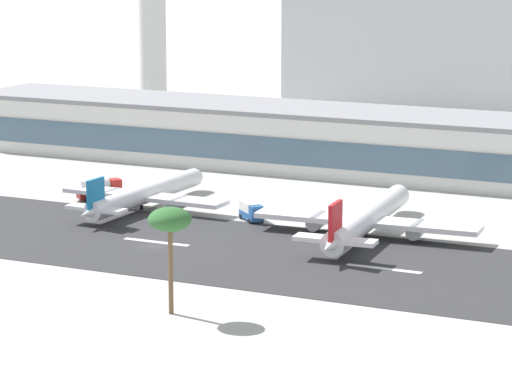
% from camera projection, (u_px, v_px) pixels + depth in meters
% --- Properties ---
extents(ground_plane, '(1400.00, 1400.00, 0.00)m').
position_uv_depth(ground_plane, '(153.00, 246.00, 205.66)').
color(ground_plane, '#A8A8A3').
extents(runway_strip, '(800.00, 39.05, 0.08)m').
position_uv_depth(runway_strip, '(160.00, 243.00, 207.94)').
color(runway_strip, '#2D2D30').
rests_on(runway_strip, ground_plane).
extents(runway_centreline_dash_4, '(12.00, 1.20, 0.01)m').
position_uv_depth(runway_centreline_dash_4, '(156.00, 242.00, 208.24)').
color(runway_centreline_dash_4, white).
rests_on(runway_centreline_dash_4, runway_strip).
extents(runway_centreline_dash_5, '(12.00, 1.20, 0.01)m').
position_uv_depth(runway_centreline_dash_5, '(384.00, 269.00, 191.92)').
color(runway_centreline_dash_5, white).
rests_on(runway_centreline_dash_5, runway_strip).
extents(terminal_building, '(182.64, 23.74, 13.22)m').
position_uv_depth(terminal_building, '(357.00, 141.00, 267.20)').
color(terminal_building, silver).
rests_on(terminal_building, ground_plane).
extents(control_tower, '(13.24, 13.24, 47.11)m').
position_uv_depth(control_tower, '(152.00, 24.00, 314.32)').
color(control_tower, silver).
rests_on(control_tower, ground_plane).
extents(airliner_blue_tail_gate_0, '(33.24, 40.52, 8.45)m').
position_uv_depth(airliner_blue_tail_gate_0, '(142.00, 195.00, 232.04)').
color(airliner_blue_tail_gate_0, silver).
rests_on(airliner_blue_tail_gate_0, ground_plane).
extents(airliner_red_tail_gate_1, '(38.87, 45.18, 9.43)m').
position_uv_depth(airliner_red_tail_gate_1, '(365.00, 220.00, 210.74)').
color(airliner_red_tail_gate_1, white).
rests_on(airliner_red_tail_gate_1, ground_plane).
extents(service_box_truck_0, '(6.06, 5.80, 3.25)m').
position_uv_depth(service_box_truck_0, '(251.00, 211.00, 223.29)').
color(service_box_truck_0, '#23569E').
rests_on(service_box_truck_0, ground_plane).
extents(service_fuel_truck_1, '(7.39, 8.23, 3.95)m').
position_uv_depth(service_fuel_truck_1, '(99.00, 189.00, 241.32)').
color(service_fuel_truck_1, '#B2231E').
rests_on(service_fuel_truck_1, ground_plane).
extents(palm_tree_1, '(5.82, 5.82, 14.68)m').
position_uv_depth(palm_tree_1, '(170.00, 222.00, 167.09)').
color(palm_tree_1, brown).
rests_on(palm_tree_1, ground_plane).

